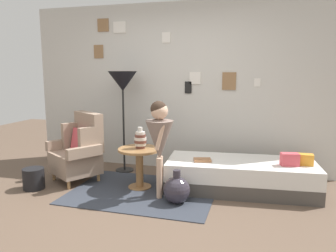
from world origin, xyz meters
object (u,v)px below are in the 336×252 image
(floor_lamp, at_px, (123,85))
(book_on_daybed, at_px, (202,160))
(vase_striped, at_px, (140,139))
(side_table, at_px, (139,160))
(person_child, at_px, (159,136))
(demijohn_near, at_px, (177,190))
(armchair, at_px, (79,150))
(magazine_basket, at_px, (34,179))
(daybed, at_px, (240,176))

(floor_lamp, relative_size, book_on_daybed, 7.07)
(vase_striped, height_order, floor_lamp, floor_lamp)
(side_table, bearing_deg, vase_striped, 41.52)
(vase_striped, bearing_deg, person_child, -36.62)
(demijohn_near, bearing_deg, vase_striped, 147.30)
(armchair, bearing_deg, magazine_basket, -129.21)
(side_table, distance_m, person_child, 0.58)
(armchair, xyz_separation_m, person_child, (1.30, -0.32, 0.34))
(daybed, xyz_separation_m, vase_striped, (-1.30, -0.26, 0.46))
(armchair, xyz_separation_m, vase_striped, (0.95, -0.06, 0.22))
(armchair, bearing_deg, daybed, 5.13)
(person_child, bearing_deg, daybed, 28.64)
(person_child, bearing_deg, side_table, 145.55)
(side_table, xyz_separation_m, book_on_daybed, (0.83, 0.12, 0.03))
(demijohn_near, bearing_deg, daybed, 42.69)
(daybed, xyz_separation_m, book_on_daybed, (-0.48, -0.15, 0.22))
(book_on_daybed, xyz_separation_m, demijohn_near, (-0.22, -0.49, -0.25))
(floor_lamp, distance_m, person_child, 1.37)
(side_table, height_order, book_on_daybed, side_table)
(person_child, bearing_deg, book_on_daybed, 38.26)
(daybed, height_order, side_table, side_table)
(side_table, distance_m, floor_lamp, 1.27)
(floor_lamp, bearing_deg, demijohn_near, -42.62)
(floor_lamp, relative_size, magazine_basket, 5.56)
(side_table, xyz_separation_m, floor_lamp, (-0.50, 0.65, 0.97))
(vase_striped, bearing_deg, side_table, -138.48)
(daybed, bearing_deg, armchair, -174.87)
(person_child, height_order, magazine_basket, person_child)
(daybed, distance_m, demijohn_near, 0.95)
(armchair, xyz_separation_m, magazine_basket, (-0.40, -0.50, -0.30))
(vase_striped, distance_m, person_child, 0.45)
(armchair, height_order, person_child, person_child)
(demijohn_near, height_order, magazine_basket, demijohn_near)
(floor_lamp, bearing_deg, person_child, -46.17)
(floor_lamp, xyz_separation_m, person_child, (0.86, -0.90, -0.58))
(vase_striped, bearing_deg, floor_lamp, 128.84)
(armchair, bearing_deg, floor_lamp, 53.01)
(side_table, bearing_deg, magazine_basket, -162.46)
(vase_striped, xyz_separation_m, magazine_basket, (-1.36, -0.44, -0.52))
(daybed, relative_size, floor_lamp, 1.26)
(vase_striped, distance_m, magazine_basket, 1.52)
(person_child, relative_size, magazine_basket, 4.30)
(armchair, height_order, vase_striped, armchair)
(floor_lamp, distance_m, demijohn_near, 1.93)
(floor_lamp, bearing_deg, magazine_basket, -128.03)
(vase_striped, relative_size, magazine_basket, 1.02)
(armchair, relative_size, magazine_basket, 3.46)
(book_on_daybed, xyz_separation_m, magazine_basket, (-2.17, -0.55, -0.28))
(side_table, distance_m, demijohn_near, 0.75)
(daybed, bearing_deg, book_on_daybed, -162.74)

